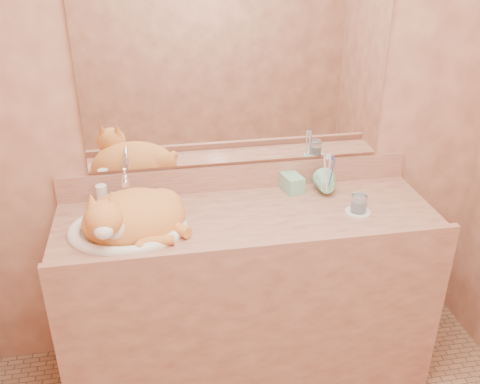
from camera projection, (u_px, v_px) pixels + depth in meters
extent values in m
cube|color=#9C5D46|center=(237.00, 104.00, 2.29)|extent=(2.40, 0.02, 2.50)
cube|color=white|center=(237.00, 73.00, 2.22)|extent=(1.30, 0.02, 0.80)
imported|color=#7ECAA3|center=(298.00, 179.00, 2.36)|extent=(0.09, 0.09, 0.17)
imported|color=#7ECAA3|center=(328.00, 188.00, 2.36)|extent=(0.12, 0.12, 0.10)
cylinder|color=silver|center=(358.00, 212.00, 2.26)|extent=(0.11, 0.11, 0.01)
cylinder|color=silver|center=(359.00, 203.00, 2.24)|extent=(0.06, 0.06, 0.08)
cylinder|color=white|center=(102.00, 197.00, 2.27)|extent=(0.05, 0.05, 0.11)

